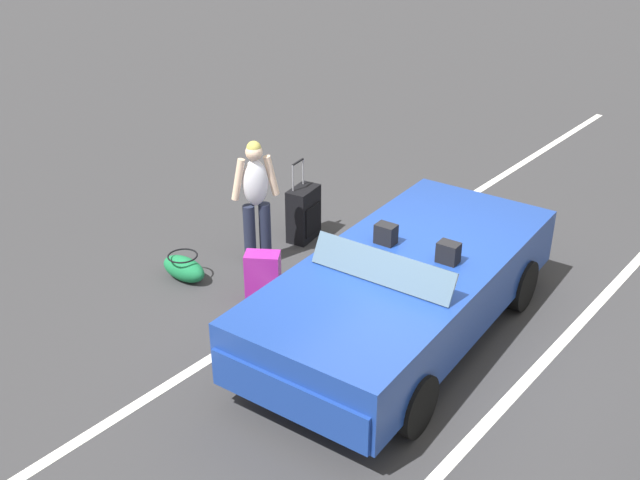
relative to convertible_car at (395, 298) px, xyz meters
name	(u,v)px	position (x,y,z in m)	size (l,w,h in m)	color
ground_plane	(402,335)	(-0.21, -0.02, -0.59)	(80.00, 80.00, 0.00)	#333335
lot_line_near	(312,295)	(-0.21, -1.31, -0.59)	(18.00, 0.12, 0.01)	silver
lot_line_mid	(520,387)	(-0.21, 1.39, -0.59)	(18.00, 0.12, 0.01)	silver
convertible_car	(395,298)	(0.00, 0.00, 0.00)	(4.27, 2.10, 1.24)	navy
suitcase_large_black	(304,214)	(-1.28, -2.35, -0.22)	(0.52, 0.37, 1.11)	black
suitcase_medium_bright	(263,277)	(0.23, -1.68, -0.28)	(0.42, 0.47, 0.62)	#991E8C
duffel_bag	(184,268)	(0.50, -2.77, -0.43)	(0.39, 0.65, 0.34)	#19723F
traveler_person	(256,197)	(-0.39, -2.35, 0.34)	(0.55, 0.40, 1.65)	#1E2338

